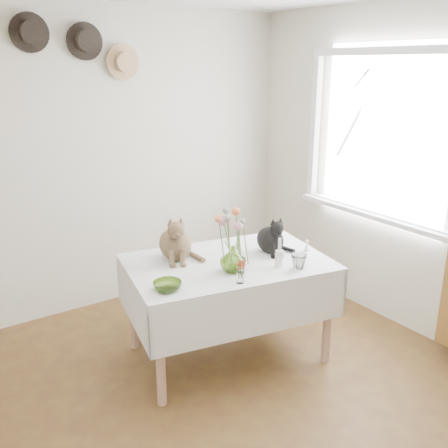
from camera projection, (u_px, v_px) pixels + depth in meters
room at (239, 246)px, 2.26m from camera, size 4.08×4.58×2.58m
window at (382, 150)px, 3.90m from camera, size 0.12×1.52×1.32m
dining_table at (228, 285)px, 3.51m from camera, size 1.52×1.13×0.74m
tabby_cat at (175, 236)px, 3.43m from camera, size 0.33×0.36×0.35m
black_cat at (270, 233)px, 3.58m from camera, size 0.25×0.28×0.29m
flower_vase at (233, 259)px, 3.26m from camera, size 0.17×0.17×0.18m
green_bowl at (167, 286)px, 3.00m from camera, size 0.19×0.19×0.05m
drinking_glass at (299, 261)px, 3.32m from camera, size 0.15×0.15×0.10m
candlestick at (279, 257)px, 3.35m from camera, size 0.05×0.05×0.20m
berry_jar at (240, 271)px, 3.09m from camera, size 0.04×0.04×0.18m
porcelain_figurine at (307, 246)px, 3.63m from camera, size 0.05×0.05×0.09m
flower_bouquet at (232, 222)px, 3.19m from camera, size 0.17×0.13×0.39m
wall_hats at (82, 46)px, 3.76m from camera, size 0.98×0.09×0.48m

